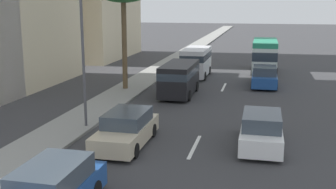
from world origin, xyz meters
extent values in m
plane|color=#38383A|center=(31.50, 0.00, 0.00)|extent=(198.00, 198.00, 0.00)
cube|color=gray|center=(31.50, 6.78, 0.07)|extent=(162.00, 2.59, 0.15)
cube|color=silver|center=(13.71, 0.00, 0.01)|extent=(3.20, 0.16, 0.01)
cube|color=silver|center=(27.61, 0.00, 0.01)|extent=(3.20, 0.16, 0.01)
cube|color=#1E478C|center=(28.53, -3.01, 0.57)|extent=(4.18, 1.86, 0.79)
cube|color=#38424C|center=(28.32, -3.01, 1.29)|extent=(2.30, 1.71, 0.64)
cylinder|color=black|center=(29.83, -2.15, 0.32)|extent=(0.64, 0.22, 0.64)
cylinder|color=black|center=(29.83, -3.86, 0.32)|extent=(0.64, 0.22, 0.64)
cylinder|color=black|center=(27.24, -2.15, 0.32)|extent=(0.64, 0.22, 0.64)
cylinder|color=black|center=(27.24, -3.86, 0.32)|extent=(0.64, 0.22, 0.64)
cube|color=white|center=(14.52, -2.89, 0.56)|extent=(4.59, 1.78, 0.77)
cube|color=#38424C|center=(14.29, -2.89, 1.27)|extent=(2.53, 1.64, 0.63)
cylinder|color=black|center=(15.95, -2.07, 0.32)|extent=(0.64, 0.22, 0.64)
cylinder|color=black|center=(15.95, -3.71, 0.32)|extent=(0.64, 0.22, 0.64)
cylinder|color=black|center=(13.10, -2.07, 0.32)|extent=(0.64, 0.22, 0.64)
cylinder|color=black|center=(13.10, -3.71, 0.32)|extent=(0.64, 0.22, 0.64)
cube|color=black|center=(24.05, 2.76, 1.22)|extent=(5.22, 1.97, 2.04)
cube|color=#2D3842|center=(24.05, 2.76, 1.67)|extent=(5.23, 1.98, 0.49)
cylinder|color=black|center=(22.49, 1.82, 0.36)|extent=(0.72, 0.24, 0.72)
cylinder|color=black|center=(22.49, 3.70, 0.36)|extent=(0.72, 0.24, 0.72)
cylinder|color=black|center=(25.62, 1.82, 0.36)|extent=(0.72, 0.24, 0.72)
cylinder|color=black|center=(25.62, 3.70, 0.36)|extent=(0.72, 0.24, 0.72)
cube|color=silver|center=(31.74, 2.81, 1.34)|extent=(5.16, 1.99, 2.29)
cube|color=#2D3842|center=(31.74, 2.81, 1.85)|extent=(5.17, 1.99, 0.55)
cylinder|color=black|center=(30.19, 1.86, 0.36)|extent=(0.72, 0.24, 0.72)
cylinder|color=black|center=(30.19, 3.75, 0.36)|extent=(0.72, 0.24, 0.72)
cylinder|color=black|center=(33.29, 1.86, 0.36)|extent=(0.72, 0.24, 0.72)
cylinder|color=black|center=(33.29, 3.75, 0.36)|extent=(0.72, 0.24, 0.72)
cube|color=silver|center=(35.40, -2.97, 1.39)|extent=(6.79, 2.11, 2.31)
cube|color=#268C66|center=(35.40, -2.97, 2.76)|extent=(6.79, 2.11, 0.44)
cube|color=#28333D|center=(35.40, -2.97, 1.83)|extent=(6.81, 2.11, 0.77)
cylinder|color=black|center=(37.37, -1.97, 0.42)|extent=(0.84, 0.26, 0.84)
cylinder|color=black|center=(37.37, -3.97, 0.42)|extent=(0.84, 0.26, 0.84)
cylinder|color=black|center=(33.43, -1.97, 0.42)|extent=(0.84, 0.26, 0.84)
cylinder|color=black|center=(33.43, -3.97, 0.42)|extent=(0.84, 0.26, 0.84)
cube|color=beige|center=(13.25, 3.05, 0.55)|extent=(4.67, 1.86, 0.75)
cube|color=#38424C|center=(13.48, 3.05, 1.23)|extent=(2.57, 1.71, 0.61)
cylinder|color=black|center=(11.80, 2.20, 0.32)|extent=(0.64, 0.22, 0.64)
cylinder|color=black|center=(11.80, 3.91, 0.32)|extent=(0.64, 0.22, 0.64)
cylinder|color=black|center=(14.69, 2.20, 0.32)|extent=(0.64, 0.22, 0.64)
cylinder|color=black|center=(14.69, 3.91, 0.32)|extent=(0.64, 0.22, 0.64)
cube|color=#38424C|center=(6.69, 3.18, 1.30)|extent=(2.63, 1.66, 0.65)
cylinder|color=black|center=(7.94, 4.01, 0.32)|extent=(0.64, 0.22, 0.64)
cylinder|color=brown|center=(24.88, 6.99, 3.38)|extent=(0.36, 0.36, 6.47)
cylinder|color=#4C4C51|center=(15.27, 5.89, 3.88)|extent=(0.14, 0.14, 7.46)
camera|label=1|loc=(-3.91, -2.79, 6.31)|focal=44.72mm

